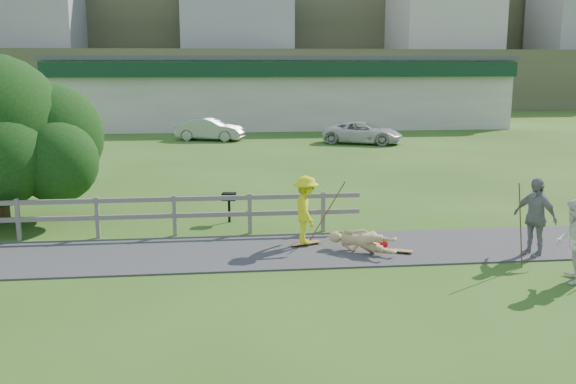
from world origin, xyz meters
name	(u,v)px	position (x,y,z in m)	size (l,w,h in m)	color
ground	(258,272)	(0.00, 0.00, 0.00)	(260.00, 260.00, 0.00)	#2D5016
path	(254,252)	(0.00, 1.50, 0.02)	(34.00, 3.00, 0.04)	#3B3A3D
fence	(73,212)	(-4.62, 3.30, 0.72)	(15.05, 0.10, 1.10)	slate
strip_mall	(279,91)	(4.00, 34.94, 2.58)	(32.50, 10.75, 5.10)	#BAB3A3
hillside	(218,1)	(0.00, 91.31, 14.41)	(220.00, 67.00, 47.50)	#485230
skater_rider	(306,214)	(1.32, 1.88, 0.85)	(1.10, 0.63, 1.70)	#F1F316
skater_fallen	(362,241)	(2.58, 1.10, 0.31)	(1.70, 0.41, 0.62)	tan
spectator_a	(573,241)	(6.47, -1.40, 0.89)	(0.86, 0.67, 1.77)	white
spectator_b	(535,217)	(6.59, 0.46, 0.95)	(1.11, 0.46, 1.90)	gray
car_silver	(210,129)	(-1.20, 25.49, 0.67)	(1.42, 4.07, 1.34)	#999BA0
car_white	(363,133)	(7.62, 22.84, 0.63)	(2.11, 4.57, 1.27)	silver
bbq	(229,208)	(-0.52, 4.65, 0.43)	(0.40, 0.30, 0.86)	black
longboard_rider	(306,245)	(1.32, 1.88, 0.04)	(0.80, 0.20, 0.09)	olive
longboard_fallen	(395,252)	(3.38, 1.00, 0.05)	(0.82, 0.20, 0.09)	olive
helmet	(383,244)	(3.18, 1.45, 0.14)	(0.28, 0.28, 0.28)	#B90C13
pole_rider	(327,207)	(1.92, 2.28, 0.91)	(0.03, 0.03, 1.82)	brown
pole_spec_left	(521,226)	(5.82, -0.37, 0.98)	(0.03, 0.03, 1.95)	brown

